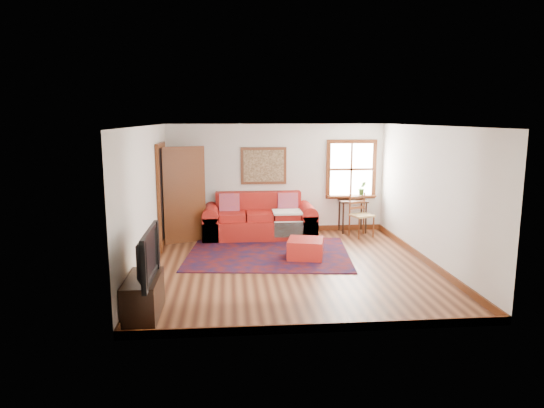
{
  "coord_description": "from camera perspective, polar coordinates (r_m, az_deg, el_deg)",
  "views": [
    {
      "loc": [
        -1.09,
        -8.32,
        2.64
      ],
      "look_at": [
        -0.3,
        0.6,
        1.04
      ],
      "focal_mm": 32.0,
      "sensor_mm": 36.0,
      "label": 1
    }
  ],
  "objects": [
    {
      "name": "room_envelope",
      "position": [
        8.47,
        2.35,
        3.43
      ],
      "size": [
        5.04,
        5.54,
        2.52
      ],
      "color": "silver",
      "rests_on": "ground"
    },
    {
      "name": "ladder_back_chair",
      "position": [
        11.04,
        10.33,
        -1.07
      ],
      "size": [
        0.57,
        0.56,
        0.97
      ],
      "color": "tan",
      "rests_on": "ground"
    },
    {
      "name": "side_table",
      "position": [
        11.4,
        9.48,
        -0.14
      ],
      "size": [
        0.63,
        0.47,
        0.76
      ],
      "color": "black",
      "rests_on": "ground"
    },
    {
      "name": "red_ottoman",
      "position": [
        9.24,
        3.97,
        -5.28
      ],
      "size": [
        0.78,
        0.78,
        0.37
      ],
      "primitive_type": "cube",
      "rotation": [
        0.0,
        0.0,
        -0.23
      ],
      "color": "#A91C15",
      "rests_on": "ground"
    },
    {
      "name": "candle_hurricane",
      "position": [
        7.12,
        -14.07,
        -6.65
      ],
      "size": [
        0.12,
        0.12,
        0.18
      ],
      "color": "silver",
      "rests_on": "media_cabinet"
    },
    {
      "name": "red_leather_sofa",
      "position": [
        10.86,
        -1.49,
        -2.18
      ],
      "size": [
        2.49,
        1.03,
        0.97
      ],
      "color": "#A91C15",
      "rests_on": "ground"
    },
    {
      "name": "persian_rug",
      "position": [
        9.57,
        -0.41,
        -5.81
      ],
      "size": [
        3.36,
        2.81,
        0.02
      ],
      "primitive_type": "cube",
      "rotation": [
        0.0,
        0.0,
        -0.11
      ],
      "color": "#4F0E0B",
      "rests_on": "ground"
    },
    {
      "name": "doorway",
      "position": [
        10.29,
        -11.26,
        1.16
      ],
      "size": [
        0.89,
        1.08,
        2.14
      ],
      "color": "black",
      "rests_on": "ground"
    },
    {
      "name": "framed_artwork",
      "position": [
        11.12,
        -0.99,
        4.51
      ],
      "size": [
        1.05,
        0.07,
        0.85
      ],
      "color": "#602E14",
      "rests_on": "ground"
    },
    {
      "name": "television",
      "position": [
        6.55,
        -15.14,
        -5.84
      ],
      "size": [
        0.15,
        1.18,
        0.68
      ],
      "primitive_type": "imported",
      "rotation": [
        0.0,
        0.0,
        1.57
      ],
      "color": "black",
      "rests_on": "media_cabinet"
    },
    {
      "name": "window",
      "position": [
        11.47,
        9.46,
        3.36
      ],
      "size": [
        1.18,
        0.2,
        1.38
      ],
      "color": "white",
      "rests_on": "ground"
    },
    {
      "name": "media_cabinet",
      "position": [
        6.84,
        -14.91,
        -10.49
      ],
      "size": [
        0.44,
        0.97,
        0.54
      ],
      "primitive_type": "cube",
      "color": "black",
      "rests_on": "ground"
    },
    {
      "name": "ground",
      "position": [
        8.8,
        2.28,
        -7.32
      ],
      "size": [
        5.5,
        5.5,
        0.0
      ],
      "primitive_type": "plane",
      "color": "#442012",
      "rests_on": "ground"
    }
  ]
}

